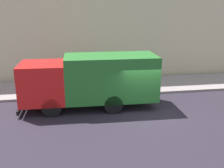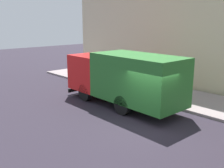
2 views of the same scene
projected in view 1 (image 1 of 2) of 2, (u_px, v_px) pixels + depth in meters
name	position (u px, v px, depth m)	size (l,w,h in m)	color
ground	(144.00, 112.00, 14.81)	(80.00, 80.00, 0.00)	#28222E
sidewalk	(125.00, 85.00, 19.61)	(4.19, 30.00, 0.15)	gray
building_facade	(119.00, 22.00, 20.76)	(0.50, 30.00, 9.30)	beige
large_utility_truck	(91.00, 79.00, 15.12)	(2.73, 7.97, 3.11)	red
pedestrian_walking	(37.00, 77.00, 18.26)	(0.53, 0.53, 1.68)	#46314C
street_sign_post	(82.00, 72.00, 17.07)	(0.44, 0.08, 2.52)	#4C5156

